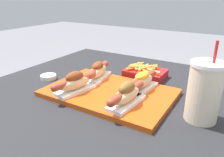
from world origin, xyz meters
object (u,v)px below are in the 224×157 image
object	(u,v)px
hot_dog_2	(98,71)
fries_basket	(145,73)
serving_tray	(109,93)
drink_cup	(204,92)
hot_dog_3	(142,81)
hot_dog_0	(75,83)
hot_dog_1	(127,94)
sauce_bowl	(48,77)

from	to	relation	value
hot_dog_2	fries_basket	xyz separation A→B (m)	(0.14, 0.16, -0.03)
serving_tray	drink_cup	size ratio (longest dim) A/B	1.91
hot_dog_3	hot_dog_0	bearing A→B (deg)	-144.92
serving_tray	hot_dog_2	xyz separation A→B (m)	(-0.10, 0.07, 0.04)
hot_dog_1	hot_dog_2	world-z (taller)	hot_dog_1
hot_dog_0	hot_dog_3	size ratio (longest dim) A/B	0.99
hot_dog_2	fries_basket	world-z (taller)	hot_dog_2
serving_tray	fries_basket	size ratio (longest dim) A/B	2.64
serving_tray	hot_dog_1	distance (m)	0.13
serving_tray	hot_dog_0	world-z (taller)	hot_dog_0
hot_dog_3	fries_basket	distance (m)	0.18
hot_dog_1	hot_dog_2	bearing A→B (deg)	146.40
hot_dog_0	hot_dog_2	bearing A→B (deg)	90.83
hot_dog_0	drink_cup	xyz separation A→B (m)	(0.42, 0.07, 0.04)
hot_dog_1	hot_dog_2	distance (m)	0.25
hot_dog_1	fries_basket	size ratio (longest dim) A/B	1.13
hot_dog_0	hot_dog_2	world-z (taller)	hot_dog_0
hot_dog_3	drink_cup	world-z (taller)	drink_cup
hot_dog_1	sauce_bowl	world-z (taller)	hot_dog_1
hot_dog_1	hot_dog_3	world-z (taller)	hot_dog_1
drink_cup	hot_dog_0	bearing A→B (deg)	-170.07
hot_dog_1	fries_basket	world-z (taller)	hot_dog_1
serving_tray	hot_dog_0	bearing A→B (deg)	-143.71
fries_basket	hot_dog_0	bearing A→B (deg)	-114.31
serving_tray	hot_dog_3	bearing A→B (deg)	33.83
fries_basket	drink_cup	bearing A→B (deg)	-39.90
hot_dog_2	hot_dog_0	bearing A→B (deg)	-89.17
serving_tray	drink_cup	xyz separation A→B (m)	(0.32, 0.00, 0.08)
hot_dog_1	sauce_bowl	xyz separation A→B (m)	(-0.42, 0.06, -0.04)
hot_dog_2	drink_cup	bearing A→B (deg)	-9.87
hot_dog_0	hot_dog_3	xyz separation A→B (m)	(0.20, 0.14, -0.00)
sauce_bowl	fries_basket	size ratio (longest dim) A/B	0.39
serving_tray	hot_dog_2	size ratio (longest dim) A/B	2.36
sauce_bowl	drink_cup	distance (m)	0.64
hot_dog_3	drink_cup	distance (m)	0.23
hot_dog_3	fries_basket	size ratio (longest dim) A/B	1.13
serving_tray	sauce_bowl	world-z (taller)	same
sauce_bowl	hot_dog_1	bearing A→B (deg)	-8.00
serving_tray	hot_dog_2	bearing A→B (deg)	143.87
sauce_bowl	drink_cup	bearing A→B (deg)	0.46
hot_dog_0	drink_cup	world-z (taller)	drink_cup
hot_dog_2	sauce_bowl	xyz separation A→B (m)	(-0.21, -0.08, -0.04)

